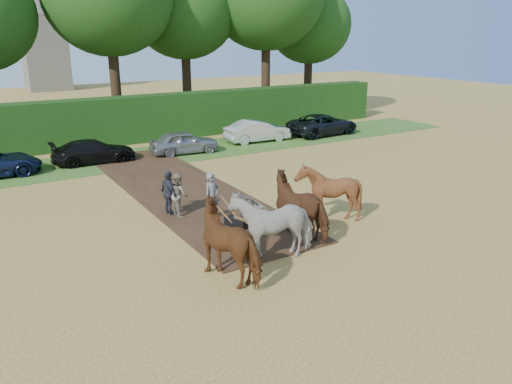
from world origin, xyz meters
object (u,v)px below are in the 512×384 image
Objects in this scene: spectator_near at (179,195)px; parked_cars at (124,148)px; plough_team at (286,213)px; spectator_far at (169,193)px.

spectator_near is 0.05× the size of parked_cars.
plough_team is 0.21× the size of parked_cars.
plough_team is at bearing -85.51° from parked_cars.
spectator_far is 9.88m from parked_cars.
parked_cars is (0.87, 10.04, -0.17)m from spectator_near.
spectator_far reaches higher than spectator_near.
plough_team reaches higher than spectator_near.
plough_team is 14.56m from parked_cars.
plough_team reaches higher than parked_cars.
spectator_far is 0.05× the size of parked_cars.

